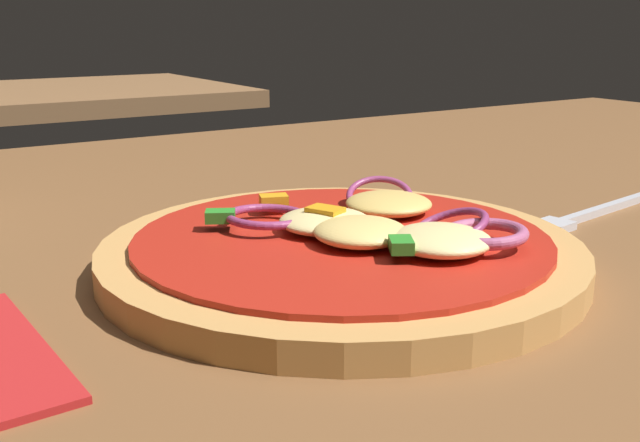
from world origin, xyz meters
TOP-DOWN VIEW (x-y plane):
  - dining_table at (0.00, 0.00)m, footprint 1.49×0.91m
  - pizza at (-0.05, -0.01)m, footprint 0.24×0.24m
  - fork at (0.13, -0.02)m, footprint 0.17×0.04m
  - background_table at (-0.02, 1.07)m, footprint 0.79×0.47m

SIDE VIEW (x-z plane):
  - dining_table at x=0.00m, z-range 0.00..0.03m
  - background_table at x=-0.02m, z-range 0.00..0.03m
  - fork at x=0.13m, z-range 0.03..0.03m
  - pizza at x=-0.05m, z-range 0.02..0.06m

